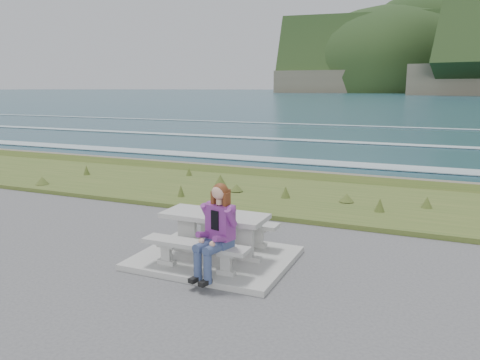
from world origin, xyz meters
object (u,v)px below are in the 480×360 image
Objects in this scene: picnic_table at (215,223)px; bench_landward at (195,249)px; seated_woman at (214,243)px; bench_seaward at (232,225)px.

picnic_table is 0.74m from bench_landward.
picnic_table is 1.00× the size of bench_landward.
seated_woman is at bearing -64.38° from picnic_table.
picnic_table is at bearing -90.00° from bench_seaward.
seated_woman is (0.40, -1.53, 0.18)m from bench_seaward.
bench_seaward is at bearing 118.86° from seated_woman.
bench_landward is at bearing 175.81° from seated_woman.
bench_landward and bench_seaward have the same top height.
seated_woman reaches higher than bench_landward.
bench_seaward is (0.00, 1.40, 0.00)m from bench_landward.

